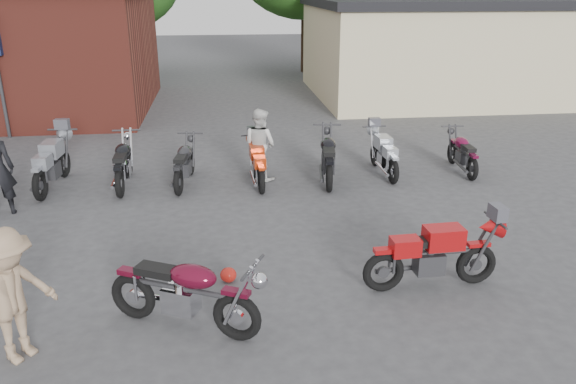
{
  "coord_description": "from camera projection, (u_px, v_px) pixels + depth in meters",
  "views": [
    {
      "loc": [
        -0.42,
        -7.24,
        4.32
      ],
      "look_at": [
        0.69,
        1.86,
        0.9
      ],
      "focal_mm": 35.0,
      "sensor_mm": 36.0,
      "label": 1
    }
  ],
  "objects": [
    {
      "name": "person_light",
      "position": [
        260.0,
        144.0,
        12.96
      ],
      "size": [
        1.02,
        1.01,
        1.66
      ],
      "primitive_type": "imported",
      "rotation": [
        0.0,
        0.0,
        2.37
      ],
      "color": "silver",
      "rests_on": "ground"
    },
    {
      "name": "ground",
      "position": [
        257.0,
        295.0,
        8.29
      ],
      "size": [
        90.0,
        90.0,
        0.0
      ],
      "primitive_type": "plane",
      "color": "#3A393C"
    },
    {
      "name": "vintage_motorcycle",
      "position": [
        185.0,
        288.0,
        7.26
      ],
      "size": [
        2.21,
        1.57,
        1.23
      ],
      "primitive_type": null,
      "rotation": [
        0.0,
        0.0,
        -0.46
      ],
      "color": "#4C091B",
      "rests_on": "ground"
    },
    {
      "name": "helmet",
      "position": [
        228.0,
        275.0,
        8.61
      ],
      "size": [
        0.33,
        0.33,
        0.23
      ],
      "primitive_type": "ellipsoid",
      "rotation": [
        0.0,
        0.0,
        -0.38
      ],
      "color": "#A61911",
      "rests_on": "ground"
    },
    {
      "name": "row_bike_3",
      "position": [
        184.0,
        161.0,
        12.68
      ],
      "size": [
        0.89,
        1.97,
        1.1
      ],
      "primitive_type": null,
      "rotation": [
        0.0,
        0.0,
        1.43
      ],
      "color": "black",
      "rests_on": "ground"
    },
    {
      "name": "row_bike_5",
      "position": [
        328.0,
        154.0,
        12.94
      ],
      "size": [
        1.01,
        2.2,
        1.23
      ],
      "primitive_type": null,
      "rotation": [
        0.0,
        0.0,
        1.42
      ],
      "color": "black",
      "rests_on": "ground"
    },
    {
      "name": "row_bike_2",
      "position": [
        123.0,
        160.0,
        12.57
      ],
      "size": [
        0.72,
        2.07,
        1.19
      ],
      "primitive_type": null,
      "rotation": [
        0.0,
        0.0,
        1.59
      ],
      "color": "black",
      "rests_on": "ground"
    },
    {
      "name": "stucco_building",
      "position": [
        441.0,
        51.0,
        22.6
      ],
      "size": [
        10.0,
        8.0,
        3.5
      ],
      "primitive_type": "cube",
      "color": "#BDB687",
      "rests_on": "ground"
    },
    {
      "name": "row_bike_4",
      "position": [
        257.0,
        162.0,
        12.73
      ],
      "size": [
        0.68,
        1.84,
        1.05
      ],
      "primitive_type": null,
      "rotation": [
        0.0,
        0.0,
        1.62
      ],
      "color": "#B1310E",
      "rests_on": "ground"
    },
    {
      "name": "row_bike_6",
      "position": [
        384.0,
        152.0,
        13.36
      ],
      "size": [
        0.68,
        1.9,
        1.09
      ],
      "primitive_type": null,
      "rotation": [
        0.0,
        0.0,
        1.6
      ],
      "color": "#9298A0",
      "rests_on": "ground"
    },
    {
      "name": "row_bike_1",
      "position": [
        51.0,
        161.0,
        12.44
      ],
      "size": [
        0.85,
        2.18,
        1.24
      ],
      "primitive_type": null,
      "rotation": [
        0.0,
        0.0,
        1.5
      ],
      "color": "gray",
      "rests_on": "ground"
    },
    {
      "name": "person_tan",
      "position": [
        11.0,
        296.0,
        6.62
      ],
      "size": [
        1.19,
        1.27,
        1.72
      ],
      "primitive_type": "imported",
      "rotation": [
        0.0,
        0.0,
        0.9
      ],
      "color": "#9B7D60",
      "rests_on": "ground"
    },
    {
      "name": "sportbike",
      "position": [
        434.0,
        252.0,
        8.31
      ],
      "size": [
        2.04,
        0.75,
        1.17
      ],
      "primitive_type": null,
      "rotation": [
        0.0,
        0.0,
        0.04
      ],
      "color": "#AB0E10",
      "rests_on": "ground"
    },
    {
      "name": "row_bike_7",
      "position": [
        462.0,
        151.0,
        13.56
      ],
      "size": [
        0.68,
        1.83,
        1.05
      ],
      "primitive_type": null,
      "rotation": [
        0.0,
        0.0,
        1.52
      ],
      "color": "#5A0B2B",
      "rests_on": "ground"
    }
  ]
}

